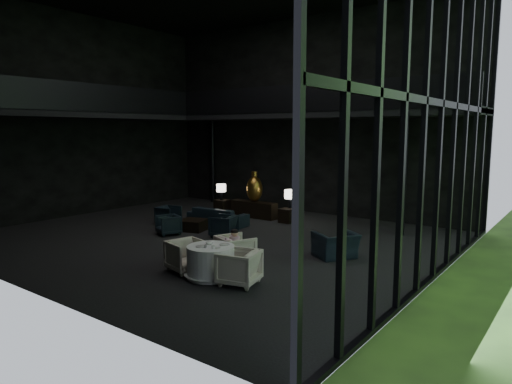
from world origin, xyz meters
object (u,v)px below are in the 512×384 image
Objects in this scene: lounge_armchair_west at (168,215)px; child at (235,240)px; lounge_armchair_east at (224,225)px; lounge_armchair_south at (168,225)px; dining_chair_west at (187,253)px; coffee_table at (193,225)px; bronze_urn at (254,189)px; console at (254,209)px; table_lamp_right at (290,195)px; dining_chair_east at (239,264)px; side_table_right at (287,216)px; table_lamp_left at (221,189)px; sofa at (218,213)px; dining_table at (211,264)px; side_table_left at (222,207)px; window_armchair at (336,241)px; dining_chair_north at (235,247)px.

child is (5.42, -2.78, 0.37)m from lounge_armchair_west.
lounge_armchair_east reaches higher than lounge_armchair_south.
child is at bearing -28.98° from dining_chair_west.
lounge_armchair_west is 0.84× the size of coffee_table.
bronze_urn is at bearing -39.69° from lounge_armchair_west.
table_lamp_right reaches higher than console.
dining_chair_east is 1.22m from child.
side_table_right is 4.51m from lounge_armchair_south.
dining_chair_east reaches higher than console.
table_lamp_left reaches higher than dining_chair_west.
table_lamp_right reaches higher than lounge_armchair_west.
lounge_armchair_east is (1.38, -1.27, -0.07)m from sofa.
child reaches higher than sofa.
table_lamp_right is 4.74m from lounge_armchair_south.
side_table_right is 0.41× the size of dining_table.
side_table_left is at bearing -177.62° from console.
sofa is at bearing -133.27° from side_table_right.
bronze_urn reaches higher than window_armchair.
dining_chair_north is 1.00× the size of dining_chair_east.
dining_chair_north is 0.37m from child.
table_lamp_left is 0.80× the size of coffee_table.
lounge_armchair_east is 4.04m from window_armchair.
coffee_table is (1.35, -3.02, -0.85)m from table_lamp_left.
table_lamp_right is at bearing 90.00° from side_table_right.
console reaches higher than side_table_left.
sofa reaches higher than side_table_left.
window_armchair is (3.65, -3.22, 0.19)m from side_table_right.
lounge_armchair_west is at bearing -27.10° from child.
lounge_armchair_south is at bearing -141.74° from lounge_armchair_west.
bronze_urn reaches higher than table_lamp_right.
dining_chair_east is at bearing -55.48° from console.
dining_chair_east reaches higher than side_table_left.
bronze_urn is at bearing -34.84° from dining_chair_north.
console is at bearing 119.25° from dining_table.
bronze_urn is at bearing -57.28° from child.
lounge_armchair_west is (-0.14, -2.85, 0.07)m from side_table_left.
side_table_right is 3.57m from coffee_table.
sofa is (-1.76, -2.08, -0.55)m from table_lamp_right.
side_table_left is at bearing -176.74° from table_lamp_right.
table_lamp_right is 7.03m from dining_table.
bronze_urn is at bearing 175.42° from side_table_right.
window_armchair is at bearing -102.35° from lounge_armchair_west.
side_table_left is 4.20m from lounge_armchair_south.
child reaches higher than side_table_left.
table_lamp_right is at bearing -136.03° from sofa.
table_lamp_right is 5.04m from window_armchair.
window_armchair is 1.25× the size of coffee_table.
lounge_armchair_east is 0.82× the size of dining_chair_north.
sofa reaches higher than dining_chair_west.
dining_chair_north reaches higher than sofa.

